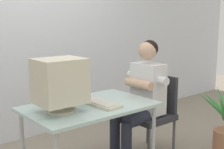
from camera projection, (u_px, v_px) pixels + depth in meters
name	position (u px, v px, depth m)	size (l,w,h in m)	color
wall_back	(44.00, 19.00, 3.84)	(8.00, 0.10, 3.00)	silver
desk	(90.00, 111.00, 2.74)	(1.16, 0.74, 0.72)	#B7B7BC
crt_monitor	(60.00, 82.00, 2.48)	(0.40, 0.33, 0.45)	beige
keyboard	(98.00, 103.00, 2.74)	(0.20, 0.48, 0.03)	beige
office_chair	(153.00, 110.00, 3.37)	(0.46, 0.46, 0.87)	#4C4C51
person_seated	(141.00, 96.00, 3.21)	(0.68, 0.55, 1.27)	silver
desk_mug	(84.00, 92.00, 3.01)	(0.09, 0.10, 0.10)	blue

